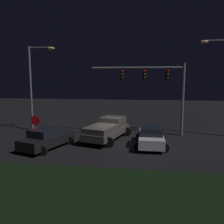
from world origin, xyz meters
TOP-DOWN VIEW (x-y plane):
  - ground_plane at (0.00, 0.00)m, footprint 80.00×80.00m
  - grass_median at (0.00, -9.48)m, footprint 27.71×7.13m
  - pickup_truck at (-0.36, 0.64)m, footprint 3.86×5.74m
  - car_sedan at (-4.45, -2.44)m, footprint 3.33×4.74m
  - car_sedan_far at (3.20, -0.84)m, footprint 2.50×4.41m
  - traffic_signal_gantry at (3.59, 2.89)m, footprint 8.32×0.56m
  - street_lamp_left at (-7.92, 3.29)m, footprint 2.69×0.44m
  - street_lamp_right at (9.47, 3.20)m, footprint 2.79×0.44m
  - stop_sign at (-5.85, -1.30)m, footprint 0.76×0.08m

SIDE VIEW (x-z plane):
  - ground_plane at x=0.00m, z-range 0.00..0.00m
  - grass_median at x=0.00m, z-range 0.00..0.10m
  - car_sedan at x=-4.45m, z-range -0.02..1.49m
  - car_sedan_far at x=3.20m, z-range -0.02..1.49m
  - pickup_truck at x=-0.36m, z-range 0.10..1.90m
  - stop_sign at x=-5.85m, z-range 0.45..2.68m
  - traffic_signal_gantry at x=3.59m, z-range 1.65..8.15m
  - street_lamp_left at x=-7.92m, z-range 1.07..9.29m
  - street_lamp_right at x=9.47m, z-range 1.09..9.61m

